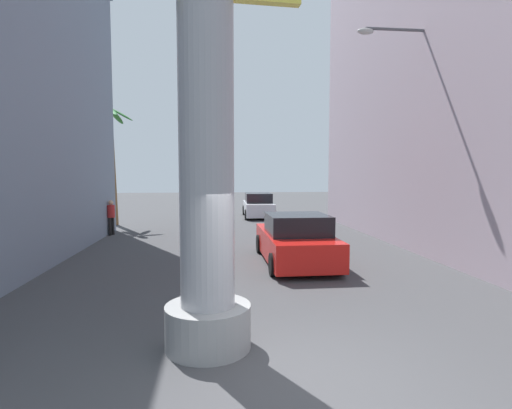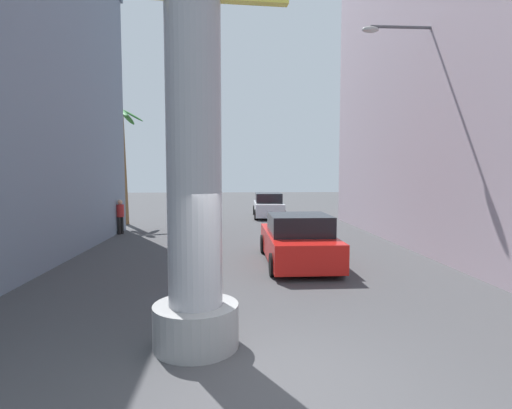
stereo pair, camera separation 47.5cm
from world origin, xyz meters
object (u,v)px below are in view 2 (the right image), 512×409
street_lamp (427,118)px  car_far (268,206)px  neon_sign_pole (193,44)px  pedestrian_far_left (120,214)px  car_lead (298,241)px  palm_tree_far_left (122,147)px

street_lamp → car_far: (-4.18, 12.37, -3.93)m
neon_sign_pole → pedestrian_far_left: bearing=110.2°
neon_sign_pole → car_far: 19.80m
car_lead → pedestrian_far_left: pedestrian_far_left is taller
neon_sign_pole → pedestrian_far_left: 13.73m
neon_sign_pole → car_lead: neon_sign_pole is taller
palm_tree_far_left → street_lamp: bearing=-36.4°
pedestrian_far_left → street_lamp: bearing=-25.5°
palm_tree_far_left → pedestrian_far_left: 4.98m
street_lamp → car_lead: size_ratio=1.67×
neon_sign_pole → pedestrian_far_left: neon_sign_pole is taller
palm_tree_far_left → pedestrian_far_left: bearing=-77.1°
street_lamp → car_lead: 6.06m
neon_sign_pole → palm_tree_far_left: neon_sign_pole is taller
street_lamp → car_far: bearing=108.7°
car_lead → pedestrian_far_left: (-7.20, 6.49, 0.23)m
car_far → palm_tree_far_left: size_ratio=0.70×
car_lead → palm_tree_far_left: (-8.03, 10.13, 3.53)m
street_lamp → car_far: 13.64m
neon_sign_pole → car_lead: (2.64, 5.88, -4.08)m
street_lamp → pedestrian_far_left: size_ratio=4.85×
palm_tree_far_left → car_far: bearing=20.7°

